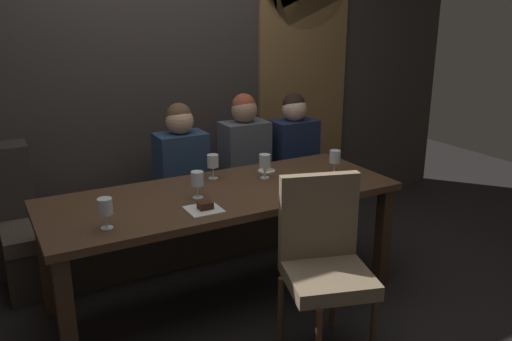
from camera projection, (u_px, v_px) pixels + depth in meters
name	position (u px, v px, depth m)	size (l,w,h in m)	color
ground	(224.00, 296.00, 3.49)	(9.00, 9.00, 0.00)	black
back_wall_tiled	(153.00, 53.00, 4.06)	(6.00, 0.12, 3.00)	#383330
arched_door	(303.00, 63.00, 4.67)	(0.90, 0.05, 2.55)	olive
dining_table	(223.00, 204.00, 3.29)	(2.20, 0.84, 0.74)	#412B1C
banquette_bench	(184.00, 228.00, 4.00)	(2.50, 0.44, 0.45)	#312A23
chair_near_side	(324.00, 254.00, 2.83)	(0.55, 0.55, 0.98)	#4C3321
diner_redhead	(181.00, 156.00, 3.82)	(0.36, 0.24, 0.74)	navy
diner_bearded	(244.00, 145.00, 4.10)	(0.36, 0.24, 0.76)	#4C515B
diner_far_end	(294.00, 141.00, 4.28)	(0.36, 0.24, 0.73)	#192342
wine_glass_far_left	(197.00, 179.00, 3.12)	(0.08, 0.08, 0.16)	silver
wine_glass_center_front	(105.00, 207.00, 2.69)	(0.08, 0.08, 0.16)	silver
wine_glass_end_left	(213.00, 162.00, 3.48)	(0.08, 0.08, 0.16)	silver
wine_glass_end_right	(265.00, 161.00, 3.49)	(0.08, 0.08, 0.16)	silver
wine_glass_far_right	(335.00, 158.00, 3.59)	(0.08, 0.08, 0.16)	silver
espresso_cup	(267.00, 168.00, 3.66)	(0.12, 0.12, 0.06)	white
dessert_plate	(204.00, 208.00, 2.95)	(0.19, 0.19, 0.05)	white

